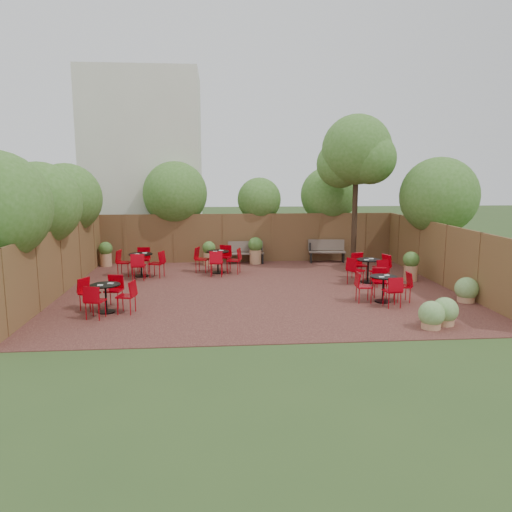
{
  "coord_description": "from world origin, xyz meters",
  "views": [
    {
      "loc": [
        -1.33,
        -14.82,
        3.58
      ],
      "look_at": [
        -0.06,
        0.5,
        1.0
      ],
      "focal_mm": 34.14,
      "sensor_mm": 36.0,
      "label": 1
    }
  ],
  "objects": [
    {
      "name": "courtyard_tree",
      "position": [
        3.92,
        3.24,
        4.3
      ],
      "size": [
        2.75,
        2.65,
        5.77
      ],
      "rotation": [
        0.0,
        0.0,
        -0.4
      ],
      "color": "black",
      "rests_on": "courtyard_paving"
    },
    {
      "name": "fence_left",
      "position": [
        -6.0,
        0.0,
        1.0
      ],
      "size": [
        0.08,
        10.0,
        2.0
      ],
      "primitive_type": "cube",
      "color": "#522E1E",
      "rests_on": "ground"
    },
    {
      "name": "park_bench_left",
      "position": [
        -0.13,
        4.62,
        0.48
      ],
      "size": [
        1.47,
        0.56,
        0.89
      ],
      "rotation": [
        0.0,
        0.0,
        0.07
      ],
      "color": "brown",
      "rests_on": "courtyard_paving"
    },
    {
      "name": "low_shrubs",
      "position": [
        4.57,
        -3.31,
        0.35
      ],
      "size": [
        2.67,
        2.88,
        0.7
      ],
      "color": "tan",
      "rests_on": "courtyard_paving"
    },
    {
      "name": "ground",
      "position": [
        0.0,
        0.0,
        0.0
      ],
      "size": [
        80.0,
        80.0,
        0.0
      ],
      "primitive_type": "plane",
      "color": "#354F23",
      "rests_on": "ground"
    },
    {
      "name": "courtyard_paving",
      "position": [
        0.0,
        0.0,
        0.01
      ],
      "size": [
        12.0,
        10.0,
        0.02
      ],
      "primitive_type": "cube",
      "color": "#3B1A18",
      "rests_on": "ground"
    },
    {
      "name": "overhang_foliage",
      "position": [
        -1.83,
        2.34,
        2.77
      ],
      "size": [
        16.04,
        10.89,
        2.75
      ],
      "color": "#3D6B22",
      "rests_on": "ground"
    },
    {
      "name": "fence_back",
      "position": [
        0.0,
        5.0,
        1.0
      ],
      "size": [
        12.0,
        0.08,
        2.0
      ],
      "primitive_type": "cube",
      "color": "#522E1E",
      "rests_on": "ground"
    },
    {
      "name": "bistro_tables",
      "position": [
        -0.61,
        0.56,
        0.48
      ],
      "size": [
        9.53,
        6.6,
        0.94
      ],
      "color": "black",
      "rests_on": "courtyard_paving"
    },
    {
      "name": "planters",
      "position": [
        -0.26,
        3.54,
        0.56
      ],
      "size": [
        11.42,
        4.19,
        1.07
      ],
      "color": "tan",
      "rests_on": "courtyard_paving"
    },
    {
      "name": "fence_right",
      "position": [
        6.0,
        0.0,
        1.0
      ],
      "size": [
        0.08,
        10.0,
        2.0
      ],
      "primitive_type": "cube",
      "color": "#522E1E",
      "rests_on": "ground"
    },
    {
      "name": "park_bench_right",
      "position": [
        3.2,
        4.63,
        0.49
      ],
      "size": [
        1.53,
        0.65,
        0.92
      ],
      "rotation": [
        0.0,
        0.0,
        -0.12
      ],
      "color": "brown",
      "rests_on": "courtyard_paving"
    },
    {
      "name": "neighbour_building",
      "position": [
        -4.5,
        8.0,
        4.0
      ],
      "size": [
        5.0,
        4.0,
        8.0
      ],
      "primitive_type": "cube",
      "color": "beige",
      "rests_on": "ground"
    }
  ]
}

